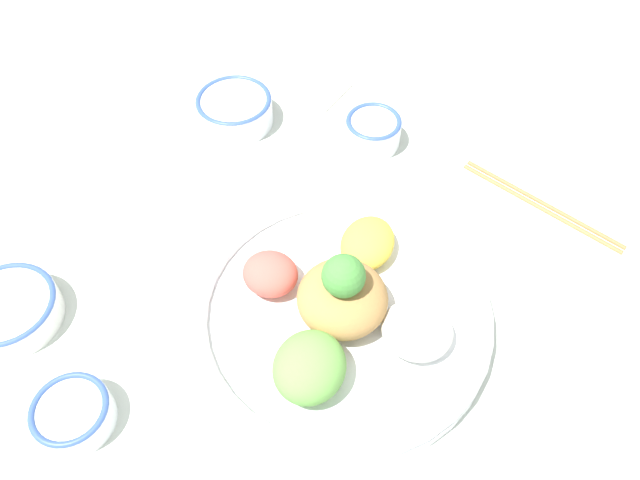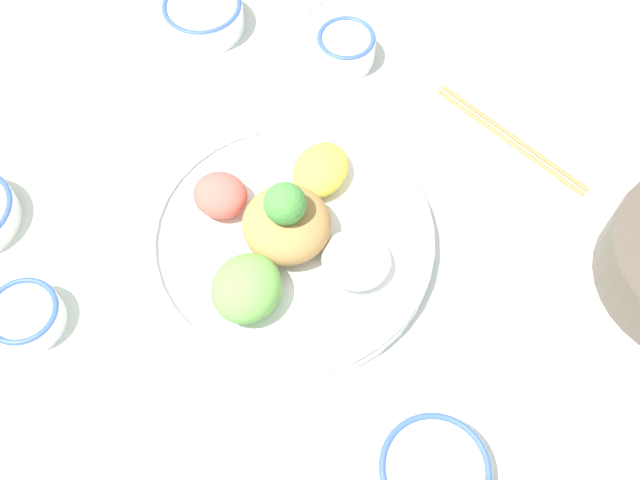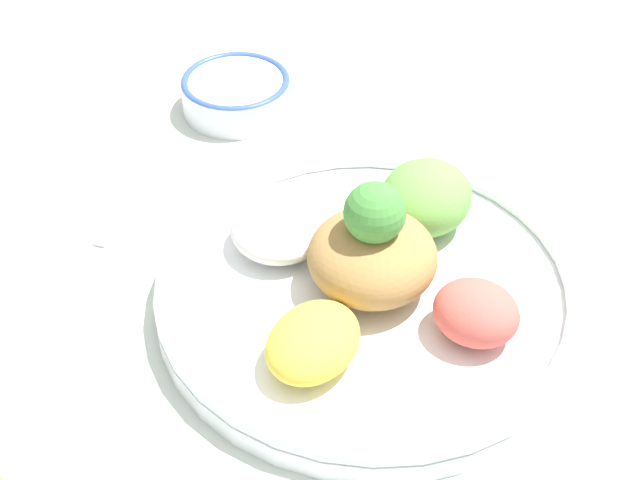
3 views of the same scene
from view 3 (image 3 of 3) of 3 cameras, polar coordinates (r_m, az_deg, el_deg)
The scene contains 4 objects.
ground_plane at distance 0.76m, azimuth 4.31°, elevation -3.19°, with size 2.40×2.40×0.00m, color silver.
salad_platter at distance 0.73m, azimuth 3.45°, elevation -2.47°, with size 0.36×0.36×0.12m.
sauce_bowl_dark at distance 0.97m, azimuth -5.38°, elevation 9.40°, with size 0.12×0.12×0.04m.
serving_spoon_main at distance 0.88m, azimuth -11.67°, elevation 3.23°, with size 0.09×0.12×0.01m.
Camera 3 is at (-0.35, 0.41, 0.54)m, focal length 50.00 mm.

